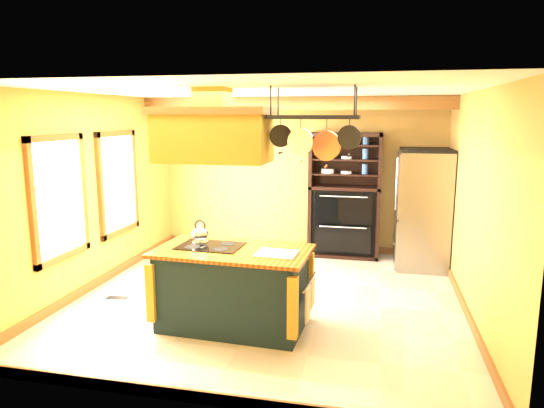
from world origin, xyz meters
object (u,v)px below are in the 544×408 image
at_px(kitchen_island, 233,287).
at_px(refrigerator, 422,211).
at_px(pot_rack, 314,126).
at_px(hutch, 344,208).
at_px(range_hood, 213,132).

xyz_separation_m(kitchen_island, refrigerator, (2.28, 2.84, 0.43)).
xyz_separation_m(pot_rack, refrigerator, (1.38, 2.84, -1.39)).
bearing_deg(hutch, kitchen_island, -107.78).
height_order(refrigerator, hutch, hutch).
height_order(range_hood, hutch, range_hood).
bearing_deg(hutch, range_hood, -110.92).
bearing_deg(pot_rack, kitchen_island, -179.89).
distance_m(kitchen_island, hutch, 3.39).
height_order(kitchen_island, pot_rack, pot_rack).
distance_m(refrigerator, hutch, 1.31).
distance_m(kitchen_island, pot_rack, 2.04).
relative_size(range_hood, hutch, 0.61).
xyz_separation_m(range_hood, hutch, (1.23, 3.21, -1.39)).
bearing_deg(range_hood, pot_rack, 0.13).
bearing_deg(refrigerator, kitchen_island, -128.73).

